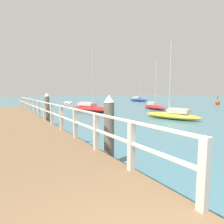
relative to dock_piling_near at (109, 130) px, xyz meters
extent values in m
cube|color=brown|center=(-1.78, 7.00, -0.75)|extent=(2.97, 21.66, 0.48)
cube|color=beige|center=(-0.38, -3.03, -0.01)|extent=(0.12, 0.12, 1.01)
cube|color=beige|center=(-0.38, -1.49, -0.01)|extent=(0.12, 0.12, 1.01)
cube|color=beige|center=(-0.38, 0.05, -0.01)|extent=(0.12, 0.12, 1.01)
cube|color=beige|center=(-0.38, 1.60, -0.01)|extent=(0.12, 0.12, 1.01)
cube|color=beige|center=(-0.38, 3.14, -0.01)|extent=(0.12, 0.12, 1.01)
cube|color=beige|center=(-0.38, 4.68, -0.01)|extent=(0.12, 0.12, 1.01)
cube|color=beige|center=(-0.38, 6.23, -0.01)|extent=(0.12, 0.12, 1.01)
cube|color=beige|center=(-0.38, 7.77, -0.01)|extent=(0.12, 0.12, 1.01)
cube|color=beige|center=(-0.38, 9.31, -0.01)|extent=(0.12, 0.12, 1.01)
cube|color=beige|center=(-0.38, 10.85, -0.01)|extent=(0.12, 0.12, 1.01)
cube|color=beige|center=(-0.38, 12.40, -0.01)|extent=(0.12, 0.12, 1.01)
cube|color=beige|center=(-0.38, 13.94, -0.01)|extent=(0.12, 0.12, 1.01)
cube|color=beige|center=(-0.38, 15.48, -0.01)|extent=(0.12, 0.12, 1.01)
cube|color=beige|center=(-0.38, 17.03, -0.01)|extent=(0.12, 0.12, 1.01)
cube|color=beige|center=(-0.38, 7.00, 0.48)|extent=(0.10, 20.06, 0.04)
cube|color=beige|center=(-0.38, 7.00, 0.04)|extent=(0.10, 20.06, 0.04)
cylinder|color=#6B6056|center=(0.00, 0.00, -0.11)|extent=(0.28, 0.28, 1.77)
cone|color=white|center=(0.00, 0.00, 0.88)|extent=(0.29, 0.29, 0.20)
cylinder|color=#6B6056|center=(0.00, 7.23, -0.11)|extent=(0.28, 0.28, 1.77)
cone|color=white|center=(0.00, 7.23, 0.88)|extent=(0.29, 0.29, 0.20)
ellipsoid|color=white|center=(-0.38, 2.39, 0.62)|extent=(0.26, 0.30, 0.15)
sphere|color=white|center=(-0.28, 2.24, 0.67)|extent=(0.09, 0.09, 0.09)
cone|color=gold|center=(-0.25, 2.19, 0.67)|extent=(0.05, 0.05, 0.02)
cone|color=#939399|center=(-0.48, 2.53, 0.63)|extent=(0.10, 0.11, 0.07)
ellipsoid|color=#939399|center=(-0.38, 2.39, 0.65)|extent=(0.27, 0.28, 0.04)
cylinder|color=tan|center=(-0.36, 2.41, 0.52)|extent=(0.01, 0.01, 0.05)
cylinder|color=tan|center=(-0.41, 2.38, 0.52)|extent=(0.01, 0.01, 0.05)
ellipsoid|color=red|center=(13.01, 11.36, -0.77)|extent=(2.02, 4.26, 0.45)
cylinder|color=#B2B2B7|center=(12.97, 11.16, 1.99)|extent=(0.10, 0.10, 5.07)
cylinder|color=#B2B2B7|center=(13.12, 11.86, -0.19)|extent=(0.39, 1.42, 0.08)
cube|color=beige|center=(13.12, 11.84, -0.39)|extent=(0.96, 1.58, 0.30)
ellipsoid|color=red|center=(5.68, 12.87, -0.71)|extent=(3.38, 5.81, 0.57)
cylinder|color=#B2B2B7|center=(5.77, 12.60, 2.47)|extent=(0.10, 0.10, 5.79)
cylinder|color=#B2B2B7|center=(5.45, 13.53, -0.07)|extent=(0.72, 1.87, 0.08)
cube|color=beige|center=(5.46, 13.50, -0.27)|extent=(1.52, 2.20, 0.30)
ellipsoid|color=navy|center=(22.52, 25.62, -0.71)|extent=(1.89, 4.84, 0.56)
cylinder|color=#B2B2B7|center=(22.54, 25.38, 1.93)|extent=(0.10, 0.10, 4.72)
cylinder|color=#B2B2B7|center=(22.46, 26.20, -0.08)|extent=(0.24, 1.65, 0.08)
cube|color=beige|center=(22.46, 26.18, -0.28)|extent=(0.97, 1.77, 0.30)
ellipsoid|color=gold|center=(8.63, 5.13, -0.76)|extent=(2.35, 4.52, 0.46)
cylinder|color=#B2B2B7|center=(8.58, 5.34, 2.10)|extent=(0.10, 0.10, 5.26)
cylinder|color=#B2B2B7|center=(8.77, 4.61, -0.18)|extent=(0.45, 1.49, 0.08)
cube|color=beige|center=(8.76, 4.63, -0.38)|extent=(1.10, 1.69, 0.30)
sphere|color=#E54C19|center=(26.84, 11.66, -0.65)|extent=(0.70, 0.70, 0.70)
cylinder|color=#262626|center=(26.84, 11.66, 0.05)|extent=(0.08, 0.08, 0.70)
camera|label=1|loc=(-2.64, -4.38, 1.08)|focal=30.05mm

